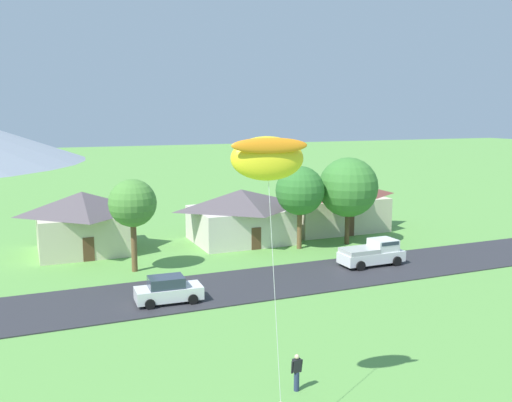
# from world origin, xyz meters

# --- Properties ---
(road_strip) EXTENTS (160.00, 7.29, 0.08)m
(road_strip) POSITION_xyz_m (0.00, 29.55, 0.04)
(road_strip) COLOR #2D2D33
(road_strip) RESTS_ON ground
(house_leftmost) EXTENTS (8.12, 7.89, 5.28)m
(house_leftmost) POSITION_xyz_m (-5.03, 44.21, 2.73)
(house_leftmost) COLOR beige
(house_leftmost) RESTS_ON ground
(house_left_center) EXTENTS (10.70, 6.88, 5.33)m
(house_left_center) POSITION_xyz_m (19.75, 43.51, 2.76)
(house_left_center) COLOR beige
(house_left_center) RESTS_ON ground
(house_right_center) EXTENTS (9.52, 7.82, 4.94)m
(house_right_center) POSITION_xyz_m (9.11, 42.49, 2.56)
(house_right_center) COLOR beige
(house_right_center) RESTS_ON ground
(tree_near_left) EXTENTS (3.62, 3.62, 7.12)m
(tree_near_left) POSITION_xyz_m (-2.14, 36.19, 5.25)
(tree_near_left) COLOR brown
(tree_near_left) RESTS_ON ground
(tree_left_of_center) EXTENTS (5.45, 5.45, 8.03)m
(tree_left_of_center) POSITION_xyz_m (17.69, 37.61, 5.29)
(tree_left_of_center) COLOR #4C3823
(tree_left_of_center) RESTS_ON ground
(tree_center) EXTENTS (4.33, 4.33, 7.41)m
(tree_center) POSITION_xyz_m (12.82, 37.75, 5.21)
(tree_center) COLOR brown
(tree_center) RESTS_ON ground
(parked_car_white_mid_west) EXTENTS (4.28, 2.24, 1.68)m
(parked_car_white_mid_west) POSITION_xyz_m (-1.55, 28.05, 0.87)
(parked_car_white_mid_west) COLOR white
(parked_car_white_mid_west) RESTS_ON road_strip
(pickup_truck_white_west_side) EXTENTS (5.22, 2.37, 1.99)m
(pickup_truck_white_west_side) POSITION_xyz_m (15.58, 30.42, 1.06)
(pickup_truck_white_west_side) COLOR white
(pickup_truck_white_west_side) RESTS_ON road_strip
(kite_flyer_with_kite) EXTENTS (2.93, 2.64, 11.26)m
(kite_flyer_with_kite) POSITION_xyz_m (-1.41, 12.90, 10.17)
(kite_flyer_with_kite) COLOR #70604C
(kite_flyer_with_kite) RESTS_ON ground
(watcher_person) EXTENTS (0.56, 0.24, 1.68)m
(watcher_person) POSITION_xyz_m (0.84, 14.78, 0.88)
(watcher_person) COLOR navy
(watcher_person) RESTS_ON ground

